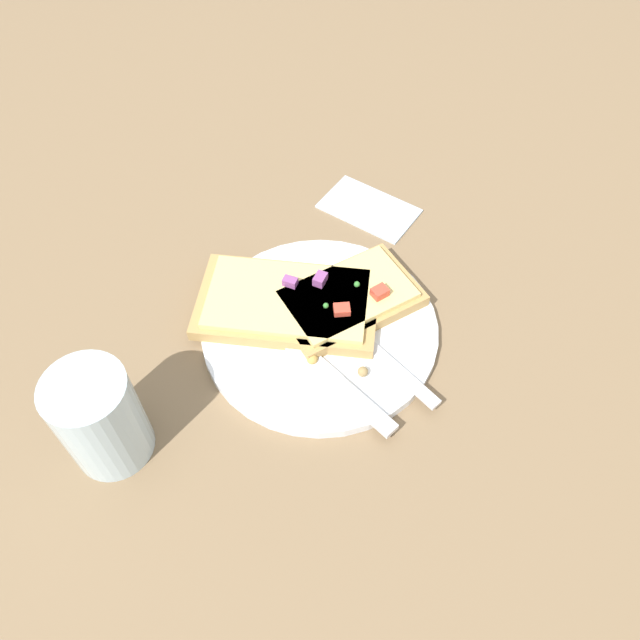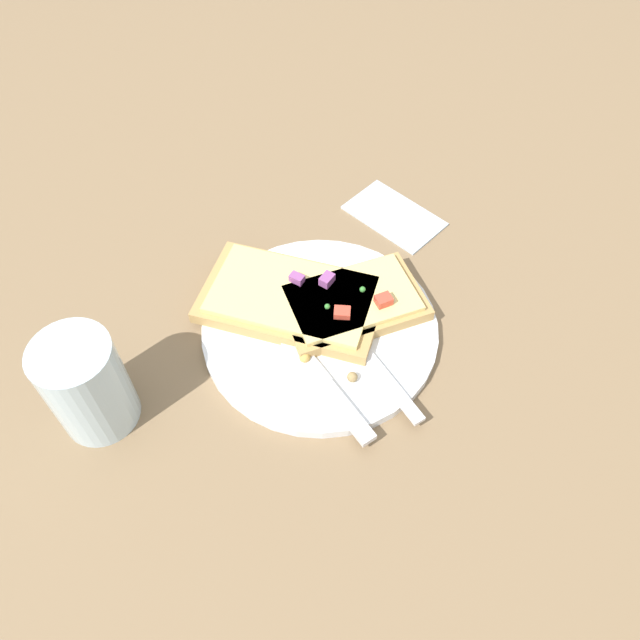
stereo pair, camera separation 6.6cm
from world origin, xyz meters
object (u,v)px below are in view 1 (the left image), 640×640
object	(u,v)px
fork	(350,325)
knife	(331,378)
napkin	(369,208)
drinking_glass	(100,419)
pizza_slice_corner	(348,298)
pizza_slice_main	(288,302)
plate	(320,329)

from	to	relation	value
fork	knife	distance (m)	0.07
knife	napkin	distance (m)	0.26
knife	napkin	size ratio (longest dim) A/B	1.68
drinking_glass	napkin	xyz separation A→B (m)	(0.03, 0.41, -0.05)
napkin	pizza_slice_corner	bearing A→B (deg)	-66.78
pizza_slice_main	napkin	world-z (taller)	pizza_slice_main
fork	drinking_glass	world-z (taller)	drinking_glass
plate	pizza_slice_corner	size ratio (longest dim) A/B	1.43
drinking_glass	knife	bearing A→B (deg)	52.06
fork	napkin	distance (m)	0.19
plate	fork	size ratio (longest dim) A/B	1.13
pizza_slice_corner	fork	bearing A→B (deg)	62.90
drinking_glass	napkin	size ratio (longest dim) A/B	0.93
pizza_slice_main	napkin	xyz separation A→B (m)	(-0.01, 0.19, -0.02)
knife	pizza_slice_corner	bearing A→B (deg)	-55.08
pizza_slice_corner	knife	bearing A→B (deg)	48.51
fork	pizza_slice_corner	distance (m)	0.03
pizza_slice_main	drinking_glass	size ratio (longest dim) A/B	2.04
pizza_slice_corner	napkin	size ratio (longest dim) A/B	1.51
knife	drinking_glass	xyz separation A→B (m)	(-0.13, -0.17, 0.04)
fork	pizza_slice_main	distance (m)	0.07
plate	napkin	size ratio (longest dim) A/B	2.16
plate	fork	xyz separation A→B (m)	(0.03, 0.02, 0.01)
drinking_glass	fork	bearing A→B (deg)	64.44
plate	pizza_slice_corner	xyz separation A→B (m)	(0.01, 0.04, 0.02)
fork	plate	bearing A→B (deg)	46.84
fork	pizza_slice_corner	xyz separation A→B (m)	(-0.02, 0.02, 0.01)
pizza_slice_main	napkin	size ratio (longest dim) A/B	1.90
napkin	knife	bearing A→B (deg)	-66.85
pizza_slice_corner	napkin	xyz separation A→B (m)	(-0.06, 0.15, -0.02)
plate	drinking_glass	xyz separation A→B (m)	(-0.09, -0.22, 0.05)
plate	drinking_glass	distance (m)	0.24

